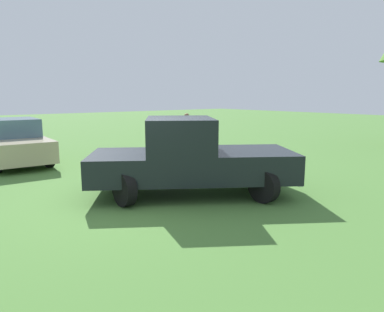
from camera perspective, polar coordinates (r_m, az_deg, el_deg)
The scene contains 4 objects.
ground_plane at distance 8.00m, azimuth -7.15°, elevation -6.79°, with size 80.00×80.00×0.00m, color #477533.
pickup_truck at distance 8.06m, azimuth -0.84°, elevation 0.05°, with size 4.16×4.89×1.78m.
sedan_near at distance 13.44m, azimuth -26.97°, elevation 2.01°, with size 4.50×1.99×1.50m.
person_bystander at distance 13.47m, azimuth -0.86°, elevation 3.93°, with size 0.42×0.42×1.61m.
Camera 1 is at (6.55, -4.00, 2.27)m, focal length 32.80 mm.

